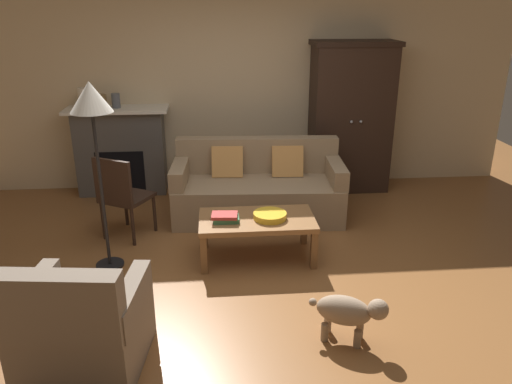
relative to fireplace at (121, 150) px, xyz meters
name	(u,v)px	position (x,y,z in m)	size (l,w,h in m)	color
ground_plane	(257,275)	(1.55, -2.30, -0.57)	(9.60, 9.60, 0.00)	brown
back_wall	(240,80)	(1.55, 0.25, 0.83)	(7.20, 0.10, 2.80)	beige
fireplace	(121,150)	(0.00, 0.00, 0.00)	(1.26, 0.48, 1.12)	#4C4947
armoire	(350,117)	(2.95, -0.08, 0.39)	(1.06, 0.57, 1.91)	black
couch	(258,189)	(1.68, -0.90, -0.25)	(1.96, 0.96, 0.86)	#937A5B
coffee_table	(257,223)	(1.58, -1.94, -0.20)	(1.10, 0.60, 0.42)	olive
fruit_bowl	(270,216)	(1.70, -1.97, -0.12)	(0.32, 0.32, 0.06)	gold
book_stack	(226,217)	(1.28, -2.00, -0.11)	(0.26, 0.19, 0.08)	#427A4C
mantel_vase_cream	(84,98)	(-0.38, -0.02, 0.68)	(0.14, 0.14, 0.25)	beige
mantel_vase_bronze	(101,101)	(-0.18, -0.02, 0.63)	(0.14, 0.14, 0.17)	olive
mantel_vase_slate	(116,101)	(0.00, -0.02, 0.64)	(0.10, 0.10, 0.18)	#565B66
armchair_near_left	(82,329)	(0.28, -3.42, -0.25)	(0.86, 0.85, 0.88)	#756656
side_chair_wooden	(121,193)	(0.22, -1.40, -0.06)	(0.60, 0.60, 0.90)	black
floor_lamp	(92,109)	(0.17, -2.00, 0.93)	(0.36, 0.36, 1.73)	black
dog	(348,312)	(2.12, -3.28, -0.32)	(0.53, 0.35, 0.39)	gray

